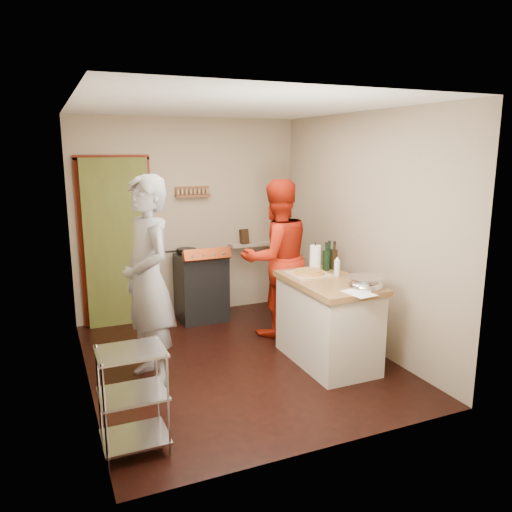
# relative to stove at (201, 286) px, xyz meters

# --- Properties ---
(floor) EXTENTS (3.50, 3.50, 0.00)m
(floor) POSITION_rel_stove_xyz_m (-0.05, -1.42, -0.45)
(floor) COLOR black
(floor) RESTS_ON ground
(back_wall) EXTENTS (3.00, 0.44, 2.60)m
(back_wall) POSITION_rel_stove_xyz_m (-0.69, 0.36, 0.68)
(back_wall) COLOR gray
(back_wall) RESTS_ON ground
(left_wall) EXTENTS (0.04, 3.50, 2.60)m
(left_wall) POSITION_rel_stove_xyz_m (-1.55, -1.42, 0.85)
(left_wall) COLOR gray
(left_wall) RESTS_ON ground
(right_wall) EXTENTS (0.04, 3.50, 2.60)m
(right_wall) POSITION_rel_stove_xyz_m (1.45, -1.42, 0.85)
(right_wall) COLOR gray
(right_wall) RESTS_ON ground
(ceiling) EXTENTS (3.00, 3.50, 0.02)m
(ceiling) POSITION_rel_stove_xyz_m (-0.05, -1.42, 2.16)
(ceiling) COLOR white
(ceiling) RESTS_ON back_wall
(stove) EXTENTS (0.60, 0.63, 1.00)m
(stove) POSITION_rel_stove_xyz_m (0.00, 0.00, 0.00)
(stove) COLOR black
(stove) RESTS_ON ground
(wire_shelving) EXTENTS (0.48, 0.40, 0.80)m
(wire_shelving) POSITION_rel_stove_xyz_m (-1.33, -2.62, -0.01)
(wire_shelving) COLOR silver
(wire_shelving) RESTS_ON ground
(island) EXTENTS (0.70, 1.28, 1.20)m
(island) POSITION_rel_stove_xyz_m (0.81, -1.83, 0.02)
(island) COLOR beige
(island) RESTS_ON ground
(person_stripe) EXTENTS (0.59, 0.79, 1.98)m
(person_stripe) POSITION_rel_stove_xyz_m (-0.97, -1.50, 0.54)
(person_stripe) COLOR silver
(person_stripe) RESTS_ON ground
(person_red) EXTENTS (0.95, 0.77, 1.86)m
(person_red) POSITION_rel_stove_xyz_m (0.68, -0.84, 0.48)
(person_red) COLOR #AE1F0B
(person_red) RESTS_ON ground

